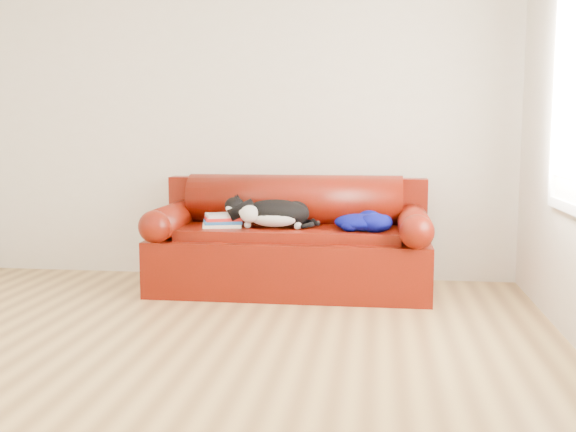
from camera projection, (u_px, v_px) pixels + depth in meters
name	position (u px, v px, depth m)	size (l,w,h in m)	color
ground	(174.00, 349.00, 3.81)	(4.50, 4.50, 0.00)	olive
room_shell	(191.00, 48.00, 3.60)	(4.52, 4.02, 2.61)	beige
sofa_base	(290.00, 260.00, 5.19)	(2.10, 0.90, 0.50)	#370D02
sofa_back	(294.00, 217.00, 5.39)	(2.10, 1.01, 0.88)	#370D02
book_stack	(223.00, 220.00, 5.13)	(0.33, 0.29, 0.10)	silver
cat	(275.00, 214.00, 5.07)	(0.75, 0.43, 0.27)	black
blanket	(362.00, 222.00, 4.97)	(0.48, 0.46, 0.14)	#030246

